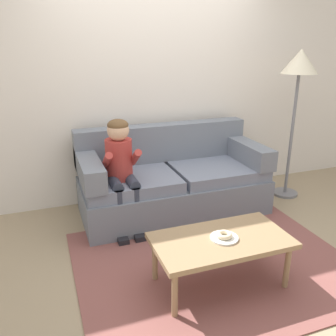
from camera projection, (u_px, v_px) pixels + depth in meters
name	position (u px, v px, depth m)	size (l,w,h in m)	color
ground	(201.00, 248.00, 3.27)	(10.00, 10.00, 0.00)	#9E896B
wall_back	(153.00, 77.00, 4.04)	(8.00, 0.10, 2.80)	silver
area_rug	(214.00, 263.00, 3.05)	(2.28, 1.82, 0.01)	brown
couch	(172.00, 182.00, 3.92)	(1.97, 0.90, 0.91)	slate
coffee_table	(221.00, 243.00, 2.68)	(1.03, 0.55, 0.41)	#937551
person_child	(121.00, 165.00, 3.43)	(0.34, 0.58, 1.10)	#AD3833
plate	(224.00, 238.00, 2.65)	(0.21, 0.21, 0.01)	white
donut	(224.00, 235.00, 2.65)	(0.12, 0.12, 0.04)	beige
toy_controller	(258.00, 231.00, 3.52)	(0.23, 0.09, 0.05)	gold
floor_lamp	(299.00, 73.00, 3.94)	(0.40, 0.40, 1.71)	slate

